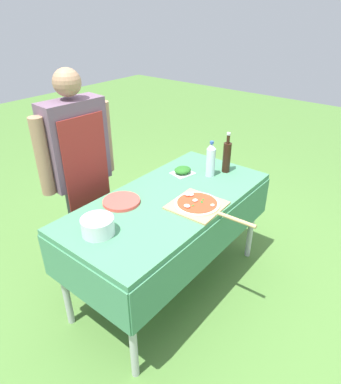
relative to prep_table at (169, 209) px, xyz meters
The scene contains 9 objects.
ground_plane 0.66m from the prep_table, ahead, with size 12.00×12.00×0.00m, color #517F38.
prep_table is the anchor object (origin of this frame).
person_cook 0.69m from the prep_table, 109.42° to the left, with size 0.57×0.21×1.52m.
pizza_on_peel 0.23m from the prep_table, 82.06° to the right, with size 0.32×0.55×0.05m.
oil_bottle 0.61m from the prep_table, ahead, with size 0.06×0.06×0.30m.
water_bottle 0.49m from the prep_table, ahead, with size 0.07×0.07×0.26m.
herb_container 0.39m from the prep_table, 23.65° to the left, with size 0.18×0.16×0.05m.
mixing_tub 0.56m from the prep_table, behind, with size 0.18×0.18×0.10m, color silver.
plate_stack 0.32m from the prep_table, 139.70° to the left, with size 0.24×0.24×0.02m.
Camera 1 is at (-1.48, -1.20, 1.86)m, focal length 32.00 mm.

